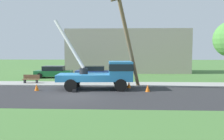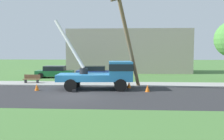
{
  "view_description": "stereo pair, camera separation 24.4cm",
  "coord_description": "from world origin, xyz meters",
  "px_view_note": "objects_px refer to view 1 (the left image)",
  "views": [
    {
      "loc": [
        3.48,
        -17.19,
        3.22
      ],
      "look_at": [
        2.55,
        2.78,
        1.63
      ],
      "focal_mm": 38.31,
      "sensor_mm": 36.0,
      "label": 1
    },
    {
      "loc": [
        3.72,
        -17.18,
        3.22
      ],
      "look_at": [
        2.55,
        2.78,
        1.63
      ],
      "focal_mm": 38.31,
      "sensor_mm": 36.0,
      "label": 2
    }
  ],
  "objects_px": {
    "parked_sedan_green": "(54,72)",
    "park_bench": "(31,79)",
    "leaning_utility_pole": "(127,37)",
    "traffic_cone_behind": "(37,87)",
    "traffic_cone_ahead": "(148,88)",
    "parked_sedan_blue": "(94,72)",
    "utility_truck": "(105,73)",
    "traffic_cone_curbside": "(129,85)"
  },
  "relations": [
    {
      "from": "utility_truck",
      "to": "leaning_utility_pole",
      "type": "bearing_deg",
      "value": 21.59
    },
    {
      "from": "utility_truck",
      "to": "traffic_cone_behind",
      "type": "bearing_deg",
      "value": -169.33
    },
    {
      "from": "traffic_cone_behind",
      "to": "park_bench",
      "type": "height_order",
      "value": "park_bench"
    },
    {
      "from": "utility_truck",
      "to": "parked_sedan_blue",
      "type": "height_order",
      "value": "utility_truck"
    },
    {
      "from": "traffic_cone_ahead",
      "to": "traffic_cone_behind",
      "type": "xyz_separation_m",
      "value": [
        -8.97,
        0.06,
        0.0
      ]
    },
    {
      "from": "traffic_cone_ahead",
      "to": "leaning_utility_pole",
      "type": "bearing_deg",
      "value": 130.85
    },
    {
      "from": "traffic_cone_behind",
      "to": "park_bench",
      "type": "relative_size",
      "value": 0.35
    },
    {
      "from": "leaning_utility_pole",
      "to": "parked_sedan_blue",
      "type": "distance_m",
      "value": 9.48
    },
    {
      "from": "traffic_cone_behind",
      "to": "leaning_utility_pole",
      "type": "bearing_deg",
      "value": 13.57
    },
    {
      "from": "leaning_utility_pole",
      "to": "parked_sedan_blue",
      "type": "relative_size",
      "value": 1.93
    },
    {
      "from": "parked_sedan_blue",
      "to": "park_bench",
      "type": "distance_m",
      "value": 7.92
    },
    {
      "from": "park_bench",
      "to": "leaning_utility_pole",
      "type": "bearing_deg",
      "value": -12.97
    },
    {
      "from": "parked_sedan_blue",
      "to": "leaning_utility_pole",
      "type": "bearing_deg",
      "value": -63.79
    },
    {
      "from": "parked_sedan_blue",
      "to": "park_bench",
      "type": "xyz_separation_m",
      "value": [
        -5.53,
        -5.67,
        -0.25
      ]
    },
    {
      "from": "leaning_utility_pole",
      "to": "parked_sedan_green",
      "type": "height_order",
      "value": "leaning_utility_pole"
    },
    {
      "from": "traffic_cone_behind",
      "to": "parked_sedan_blue",
      "type": "relative_size",
      "value": 0.12
    },
    {
      "from": "traffic_cone_ahead",
      "to": "traffic_cone_behind",
      "type": "bearing_deg",
      "value": 179.62
    },
    {
      "from": "leaning_utility_pole",
      "to": "traffic_cone_curbside",
      "type": "relative_size",
      "value": 15.41
    },
    {
      "from": "traffic_cone_behind",
      "to": "park_bench",
      "type": "distance_m",
      "value": 4.42
    },
    {
      "from": "utility_truck",
      "to": "parked_sedan_green",
      "type": "xyz_separation_m",
      "value": [
        -6.85,
        8.42,
        -0.7
      ]
    },
    {
      "from": "parked_sedan_blue",
      "to": "utility_truck",
      "type": "bearing_deg",
      "value": -77.08
    },
    {
      "from": "parked_sedan_blue",
      "to": "park_bench",
      "type": "height_order",
      "value": "parked_sedan_blue"
    },
    {
      "from": "leaning_utility_pole",
      "to": "traffic_cone_behind",
      "type": "distance_m",
      "value": 8.65
    },
    {
      "from": "utility_truck",
      "to": "traffic_cone_curbside",
      "type": "height_order",
      "value": "utility_truck"
    },
    {
      "from": "traffic_cone_behind",
      "to": "parked_sedan_blue",
      "type": "xyz_separation_m",
      "value": [
        3.53,
        9.61,
        0.43
      ]
    },
    {
      "from": "traffic_cone_curbside",
      "to": "park_bench",
      "type": "relative_size",
      "value": 0.35
    },
    {
      "from": "traffic_cone_curbside",
      "to": "parked_sedan_green",
      "type": "xyz_separation_m",
      "value": [
        -8.89,
        7.55,
        0.43
      ]
    },
    {
      "from": "utility_truck",
      "to": "park_bench",
      "type": "xyz_separation_m",
      "value": [
        -7.49,
        2.91,
        -0.95
      ]
    },
    {
      "from": "utility_truck",
      "to": "traffic_cone_ahead",
      "type": "relative_size",
      "value": 12.37
    },
    {
      "from": "traffic_cone_ahead",
      "to": "parked_sedan_blue",
      "type": "height_order",
      "value": "parked_sedan_blue"
    },
    {
      "from": "leaning_utility_pole",
      "to": "traffic_cone_behind",
      "type": "height_order",
      "value": "leaning_utility_pole"
    },
    {
      "from": "traffic_cone_ahead",
      "to": "parked_sedan_green",
      "type": "height_order",
      "value": "parked_sedan_green"
    },
    {
      "from": "traffic_cone_behind",
      "to": "traffic_cone_ahead",
      "type": "bearing_deg",
      "value": -0.38
    },
    {
      "from": "traffic_cone_behind",
      "to": "parked_sedan_green",
      "type": "height_order",
      "value": "parked_sedan_green"
    },
    {
      "from": "parked_sedan_green",
      "to": "park_bench",
      "type": "xyz_separation_m",
      "value": [
        -0.64,
        -5.51,
        -0.25
      ]
    },
    {
      "from": "traffic_cone_ahead",
      "to": "traffic_cone_curbside",
      "type": "distance_m",
      "value": 2.43
    },
    {
      "from": "traffic_cone_ahead",
      "to": "parked_sedan_green",
      "type": "relative_size",
      "value": 0.12
    },
    {
      "from": "traffic_cone_ahead",
      "to": "parked_sedan_blue",
      "type": "distance_m",
      "value": 11.11
    },
    {
      "from": "utility_truck",
      "to": "traffic_cone_curbside",
      "type": "distance_m",
      "value": 2.49
    },
    {
      "from": "utility_truck",
      "to": "park_bench",
      "type": "distance_m",
      "value": 8.09
    },
    {
      "from": "traffic_cone_ahead",
      "to": "traffic_cone_behind",
      "type": "distance_m",
      "value": 8.97
    },
    {
      "from": "traffic_cone_ahead",
      "to": "park_bench",
      "type": "height_order",
      "value": "park_bench"
    }
  ]
}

